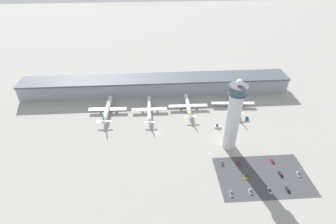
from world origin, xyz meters
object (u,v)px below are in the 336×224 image
Objects in this scene: car_green_van at (272,161)px; car_white_wagon at (299,174)px; airplane_gate_charlie at (188,106)px; car_navy_sedan at (270,191)px; car_silver_sedan at (251,192)px; car_grey_coupe at (222,163)px; airplane_gate_delta at (233,103)px; car_yellow_taxi at (288,189)px; service_truck_fuel at (247,118)px; service_truck_catering at (217,126)px; car_red_hatchback at (245,177)px; airplane_gate_alpha at (107,109)px; car_maroon_suv at (281,174)px; airplane_gate_bravo at (149,109)px; car_blue_compact at (239,163)px; car_black_suv at (231,194)px; control_tower at (234,116)px.

car_green_van is 1.06× the size of car_white_wagon.
car_green_van is (54.07, -72.86, -3.95)m from airplane_gate_charlie.
car_navy_sedan is 28.79m from car_white_wagon.
car_silver_sedan is 40.65m from car_white_wagon.
airplane_gate_delta is at bearing 69.43° from car_grey_coupe.
car_yellow_taxi is (0.02, -26.09, 0.07)m from car_green_van.
service_truck_fuel reaches higher than car_green_van.
car_white_wagon is 0.96× the size of car_yellow_taxi.
service_truck_catering is 57.44m from car_red_hatchback.
airplane_gate_alpha is 156.49m from car_maroon_suv.
car_maroon_suv is at bearing 85.91° from car_yellow_taxi.
service_truck_catering reaches higher than car_silver_sedan.
car_white_wagon is at bearing -38.67° from airplane_gate_bravo.
car_navy_sedan is (-2.48, -101.06, -3.81)m from airplane_gate_delta.
airplane_gate_alpha is 9.17× the size of car_maroon_suv.
car_green_van is (130.32, -72.28, -3.69)m from airplane_gate_alpha.
car_red_hatchback is at bearing 133.42° from car_navy_sedan.
car_grey_coupe is at bearing 179.37° from car_green_van.
airplane_gate_bravo is at bearing 141.33° from car_white_wagon.
airplane_gate_bravo is at bearing -3.23° from airplane_gate_alpha.
airplane_gate_charlie is at bearing 102.62° from car_grey_coupe.
airplane_gate_bravo reaches higher than service_truck_catering.
car_white_wagon is (12.56, -0.87, -0.03)m from car_maroon_suv.
car_yellow_taxi is at bearing 0.50° from car_navy_sedan.
car_green_van is at bearing -53.42° from airplane_gate_charlie.
car_grey_coupe is at bearing 164.67° from car_white_wagon.
service_truck_fuel is at bearing 74.17° from car_silver_sedan.
airplane_gate_delta is 9.24× the size of car_maroon_suv.
car_maroon_suv is at bearing -25.19° from car_blue_compact.
airplane_gate_delta is 105.75m from car_black_suv.
airplane_gate_charlie is 78.66m from car_blue_compact.
car_maroon_suv reaches higher than car_blue_compact.
car_red_hatchback is 12.99m from car_blue_compact.
airplane_gate_alpha is 8.97× the size of car_yellow_taxi.
airplane_gate_alpha is 136.05m from car_red_hatchback.
control_tower is 1.40× the size of airplane_gate_bravo.
service_truck_fuel is at bearing -70.65° from airplane_gate_delta.
service_truck_fuel is 69.32m from car_white_wagon.
car_grey_coupe is at bearing 145.02° from car_yellow_taxi.
car_grey_coupe is at bearing -52.60° from airplane_gate_bravo.
service_truck_catering is at bearing -161.03° from service_truck_fuel.
airplane_gate_delta is at bearing 1.23° from airplane_gate_alpha.
airplane_gate_alpha reaches higher than car_red_hatchback.
car_red_hatchback is 19.30m from car_black_suv.
service_truck_catering is at bearing 97.21° from car_red_hatchback.
car_maroon_suv is at bearing 45.05° from car_navy_sedan.
car_blue_compact is at bearing -3.48° from car_grey_coupe.
airplane_gate_charlie is 112.83m from car_yellow_taxi.
airplane_gate_bravo is 123.93m from car_maroon_suv.
car_silver_sedan reaches higher than car_blue_compact.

